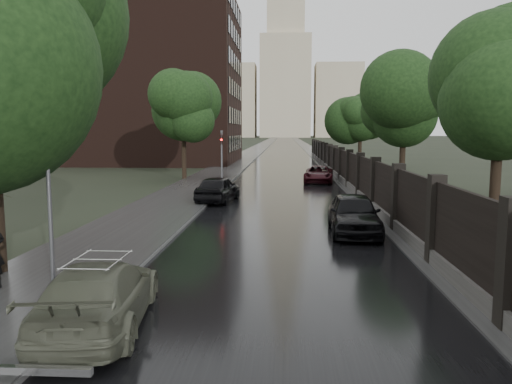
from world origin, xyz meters
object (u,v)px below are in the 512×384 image
object	(u,v)px
tree_left_far	(183,115)
tree_right_a	(500,102)
volga_sedan	(99,295)
car_right_far	(319,174)
tree_right_c	(360,121)
lamp_post	(49,186)
car_right_near	(354,214)
traffic_light	(222,153)
hatchback_left	(218,189)
tree_right_b	(404,115)

from	to	relation	value
tree_left_far	tree_right_a	bearing A→B (deg)	-54.83
volga_sedan	car_right_far	world-z (taller)	volga_sedan
tree_right_a	tree_left_far	bearing A→B (deg)	125.17
tree_right_c	tree_left_far	bearing A→B (deg)	-147.17
volga_sedan	lamp_post	bearing A→B (deg)	-51.61
tree_right_c	car_right_near	distance (m)	31.27
traffic_light	car_right_near	bearing A→B (deg)	-65.56
tree_left_far	hatchback_left	bearing A→B (deg)	-70.38
tree_right_c	hatchback_left	xyz separation A→B (m)	(-11.10, -22.34, -4.20)
traffic_light	car_right_near	distance (m)	17.25
car_right_far	lamp_post	bearing A→B (deg)	-100.81
tree_right_c	car_right_far	bearing A→B (deg)	-112.84
tree_right_b	car_right_near	distance (m)	14.11
tree_right_b	lamp_post	world-z (taller)	tree_right_b
hatchback_left	car_right_far	bearing A→B (deg)	-112.55
tree_right_c	volga_sedan	world-z (taller)	tree_right_c
tree_left_far	car_right_near	bearing A→B (deg)	-62.37
tree_right_a	car_right_far	bearing A→B (deg)	102.93
hatchback_left	car_right_near	world-z (taller)	car_right_near
tree_right_a	volga_sedan	xyz separation A→B (m)	(-11.10, -8.29, -4.27)
tree_right_b	volga_sedan	xyz separation A→B (m)	(-11.10, -22.29, -4.27)
tree_right_a	hatchback_left	world-z (taller)	tree_right_a
traffic_light	lamp_post	bearing A→B (deg)	-92.68
tree_right_a	car_right_near	world-z (taller)	tree_right_a
tree_right_c	tree_right_b	bearing A→B (deg)	-90.00
traffic_light	hatchback_left	xyz separation A→B (m)	(0.70, -7.33, -1.65)
tree_right_b	car_right_far	distance (m)	9.28
tree_left_far	car_right_near	world-z (taller)	tree_left_far
tree_right_a	car_right_far	distance (m)	21.68
tree_right_c	car_right_far	xyz separation A→B (m)	(-4.75, -11.29, -4.30)
tree_right_c	car_right_far	distance (m)	12.98
tree_right_b	hatchback_left	bearing A→B (deg)	-158.64
tree_right_a	lamp_post	size ratio (longest dim) A/B	1.37
car_right_far	tree_right_b	bearing A→B (deg)	-48.84
tree_right_b	car_right_near	size ratio (longest dim) A/B	1.52
tree_right_a	traffic_light	distance (m)	20.85
tree_right_c	hatchback_left	bearing A→B (deg)	-116.42
tree_right_a	car_right_near	size ratio (longest dim) A/B	1.52
tree_left_far	traffic_light	distance (m)	6.84
tree_left_far	tree_right_a	size ratio (longest dim) A/B	1.05
car_right_near	car_right_far	bearing A→B (deg)	91.97
tree_left_far	car_right_far	distance (m)	11.76
car_right_far	tree_right_c	bearing A→B (deg)	73.01
car_right_far	tree_right_a	bearing A→B (deg)	-71.22
tree_right_b	car_right_far	xyz separation A→B (m)	(-4.75, 6.71, -4.30)
car_right_near	car_right_far	world-z (taller)	car_right_near
tree_right_c	car_right_near	world-z (taller)	tree_right_c
tree_right_b	lamp_post	distance (m)	24.33
lamp_post	traffic_light	distance (m)	23.52
tree_right_a	traffic_light	world-z (taller)	tree_right_a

